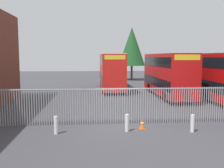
# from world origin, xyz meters

# --- Properties ---
(ground_plane) EXTENTS (100.00, 100.00, 0.00)m
(ground_plane) POSITION_xyz_m (0.00, 8.00, 0.00)
(ground_plane) COLOR #3D3D42
(palisade_fence) EXTENTS (15.31, 0.14, 2.35)m
(palisade_fence) POSITION_xyz_m (-0.52, 0.00, 1.18)
(palisade_fence) COLOR gray
(palisade_fence) RESTS_ON ground
(double_decker_bus_behind_fence_left) EXTENTS (2.54, 10.81, 4.42)m
(double_decker_bus_behind_fence_left) POSITION_xyz_m (6.15, 10.37, 2.42)
(double_decker_bus_behind_fence_left) COLOR red
(double_decker_bus_behind_fence_left) RESTS_ON ground
(double_decker_bus_behind_fence_right) EXTENTS (2.54, 10.81, 4.42)m
(double_decker_bus_behind_fence_right) POSITION_xyz_m (0.81, 16.15, 2.42)
(double_decker_bus_behind_fence_right) COLOR red
(double_decker_bus_behind_fence_right) RESTS_ON ground
(bollard_near_left) EXTENTS (0.20, 0.20, 0.95)m
(bollard_near_left) POSITION_xyz_m (-3.39, -1.77, 0.47)
(bollard_near_left) COLOR silver
(bollard_near_left) RESTS_ON ground
(bollard_center_front) EXTENTS (0.20, 0.20, 0.95)m
(bollard_center_front) POSITION_xyz_m (0.39, -1.59, 0.47)
(bollard_center_front) COLOR silver
(bollard_center_front) RESTS_ON ground
(bollard_near_right) EXTENTS (0.20, 0.20, 0.95)m
(bollard_near_right) POSITION_xyz_m (3.89, -1.96, 0.47)
(bollard_near_right) COLOR silver
(bollard_near_right) RESTS_ON ground
(traffic_cone_by_gate) EXTENTS (0.34, 0.34, 0.59)m
(traffic_cone_by_gate) POSITION_xyz_m (1.31, -1.18, 0.29)
(traffic_cone_by_gate) COLOR orange
(traffic_cone_by_gate) RESTS_ON ground
(tree_tall_back) EXTENTS (4.64, 4.64, 9.16)m
(tree_tall_back) POSITION_xyz_m (5.37, 29.08, 5.84)
(tree_tall_back) COLOR #4C3823
(tree_tall_back) RESTS_ON ground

